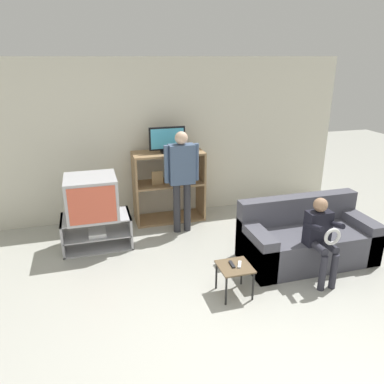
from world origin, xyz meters
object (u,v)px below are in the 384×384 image
object	(u,v)px
tv_stand	(97,232)
television_flat	(167,140)
person_standing_adult	(182,173)
couch	(306,239)
media_shelf	(169,186)
remote_control_black	(232,264)
person_seated_child	(321,234)
television_main	(92,197)
remote_control_white	(240,265)
snack_table	(235,270)

from	to	relation	value
tv_stand	television_flat	bearing A→B (deg)	28.65
tv_stand	person_standing_adult	bearing A→B (deg)	6.91
couch	media_shelf	bearing A→B (deg)	129.21
television_flat	remote_control_black	distance (m)	2.47
couch	remote_control_black	bearing A→B (deg)	-159.84
tv_stand	media_shelf	distance (m)	1.43
person_standing_adult	person_seated_child	size ratio (longest dim) A/B	1.52
person_seated_child	couch	bearing A→B (deg)	74.46
person_seated_child	person_standing_adult	bearing A→B (deg)	125.19
person_standing_adult	person_seated_child	distance (m)	2.19
couch	person_seated_child	bearing A→B (deg)	-105.54
television_flat	couch	bearing A→B (deg)	-50.51
television_main	media_shelf	xyz separation A→B (m)	(1.24, 0.68, -0.17)
media_shelf	person_standing_adult	xyz separation A→B (m)	(0.09, -0.51, 0.36)
television_flat	person_seated_child	size ratio (longest dim) A/B	0.55
tv_stand	remote_control_white	size ratio (longest dim) A/B	6.68
television_flat	remote_control_black	world-z (taller)	television_flat
person_standing_adult	couch	bearing A→B (deg)	-43.30
remote_control_black	remote_control_white	size ratio (longest dim) A/B	1.00
couch	person_standing_adult	bearing A→B (deg)	136.70
tv_stand	person_seated_child	size ratio (longest dim) A/B	0.92
media_shelf	remote_control_white	distance (m)	2.32
television_main	television_flat	bearing A→B (deg)	28.59
tv_stand	television_main	distance (m)	0.54
television_main	television_flat	size ratio (longest dim) A/B	1.20
television_flat	person_standing_adult	xyz separation A→B (m)	(0.10, -0.50, -0.39)
person_standing_adult	person_seated_child	world-z (taller)	person_standing_adult
media_shelf	couch	bearing A→B (deg)	-50.79
media_shelf	remote_control_black	size ratio (longest dim) A/B	8.07
media_shelf	couch	distance (m)	2.35
media_shelf	remote_control_white	xyz separation A→B (m)	(0.30, -2.29, -0.21)
remote_control_black	couch	size ratio (longest dim) A/B	0.08
media_shelf	television_flat	xyz separation A→B (m)	(-0.01, -0.01, 0.76)
remote_control_black	person_standing_adult	distance (m)	1.86
remote_control_black	tv_stand	bearing A→B (deg)	135.00
media_shelf	person_standing_adult	world-z (taller)	person_standing_adult
snack_table	person_standing_adult	size ratio (longest dim) A/B	0.23
media_shelf	tv_stand	bearing A→B (deg)	-151.25
tv_stand	person_seated_child	xyz separation A→B (m)	(2.55, -1.61, 0.39)
person_standing_adult	remote_control_white	bearing A→B (deg)	-83.34
remote_control_black	person_standing_adult	size ratio (longest dim) A/B	0.09
couch	person_seated_child	size ratio (longest dim) A/B	1.66
remote_control_white	person_seated_child	world-z (taller)	person_seated_child
remote_control_black	television_flat	bearing A→B (deg)	99.04
tv_stand	couch	xyz separation A→B (m)	(2.68, -1.14, 0.06)
television_main	remote_control_black	size ratio (longest dim) A/B	4.80
television_flat	person_seated_child	distance (m)	2.74
person_standing_adult	television_flat	bearing A→B (deg)	101.60
snack_table	person_seated_child	distance (m)	1.14
person_seated_child	remote_control_white	bearing A→B (deg)	-179.11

